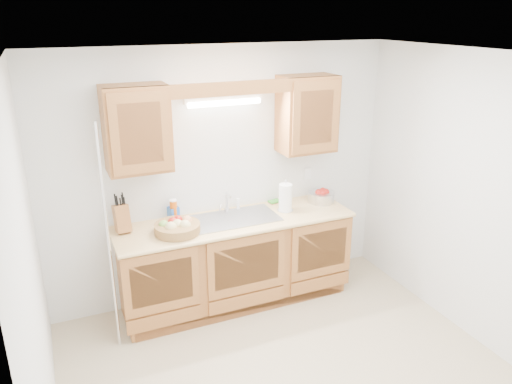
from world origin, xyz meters
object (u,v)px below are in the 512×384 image
knife_block (122,218)px  paper_towel (285,198)px  apple_bowl (321,196)px  fruit_basket (177,227)px

knife_block → paper_towel: bearing=-10.2°
knife_block → apple_bowl: knife_block is taller
fruit_basket → apple_bowl: 1.59m
paper_towel → fruit_basket: bearing=-175.9°
paper_towel → apple_bowl: 0.47m
paper_towel → knife_block: bearing=174.6°
paper_towel → apple_bowl: bearing=9.7°
apple_bowl → fruit_basket: bearing=-174.3°
paper_towel → apple_bowl: paper_towel is taller
fruit_basket → knife_block: 0.51m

